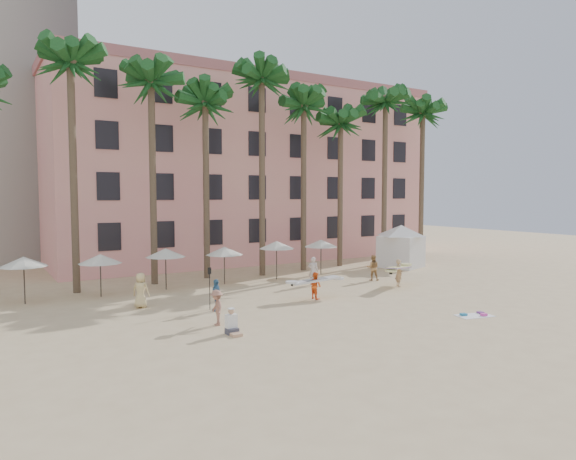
% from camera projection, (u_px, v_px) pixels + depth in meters
% --- Properties ---
extents(ground, '(120.00, 120.00, 0.00)m').
position_uv_depth(ground, '(354.00, 321.00, 24.40)').
color(ground, '#D1B789').
rests_on(ground, ground).
extents(pink_hotel, '(35.00, 14.00, 16.00)m').
position_uv_depth(pink_hotel, '(241.00, 174.00, 49.59)').
color(pink_hotel, '#EEA191').
rests_on(pink_hotel, ground).
extents(palm_row, '(44.40, 5.40, 16.30)m').
position_uv_depth(palm_row, '(228.00, 97.00, 36.51)').
color(palm_row, brown).
rests_on(palm_row, ground).
extents(umbrella_row, '(22.50, 2.70, 2.73)m').
position_uv_depth(umbrella_row, '(196.00, 251.00, 33.29)').
color(umbrella_row, '#332B23').
rests_on(umbrella_row, ground).
extents(cabana, '(5.74, 5.74, 3.50)m').
position_uv_depth(cabana, '(401.00, 242.00, 42.34)').
color(cabana, silver).
rests_on(cabana, ground).
extents(beach_towel, '(1.98, 1.37, 0.14)m').
position_uv_depth(beach_towel, '(475.00, 315.00, 25.52)').
color(beach_towel, white).
rests_on(beach_towel, ground).
extents(carrier_yellow, '(3.30, 2.30, 1.80)m').
position_uv_depth(carrier_yellow, '(399.00, 271.00, 33.48)').
color(carrier_yellow, tan).
rests_on(carrier_yellow, ground).
extents(carrier_white, '(3.06, 1.04, 1.56)m').
position_uv_depth(carrier_white, '(315.00, 284.00, 29.57)').
color(carrier_white, '#FF5C1A').
rests_on(carrier_white, ground).
extents(beachgoers, '(17.42, 7.32, 1.89)m').
position_uv_depth(beachgoers, '(261.00, 285.00, 29.21)').
color(beachgoers, '#D8BB79').
rests_on(beachgoers, ground).
extents(paddle, '(0.18, 0.04, 2.23)m').
position_uv_depth(paddle, '(210.00, 283.00, 26.77)').
color(paddle, black).
rests_on(paddle, ground).
extents(seated_man, '(0.49, 0.86, 1.12)m').
position_uv_depth(seated_man, '(232.00, 325.00, 22.13)').
color(seated_man, '#3F3F4C').
rests_on(seated_man, ground).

